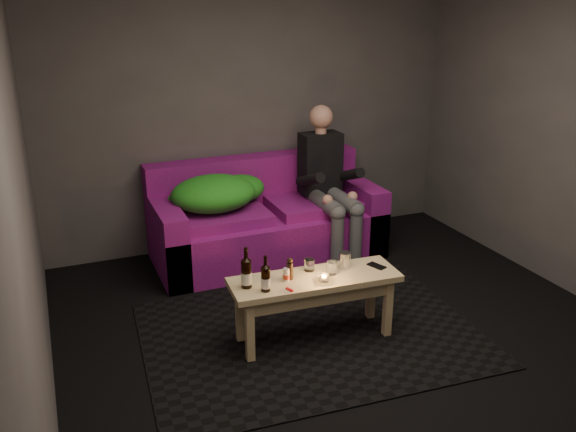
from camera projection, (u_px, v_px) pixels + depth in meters
name	position (u px, v px, depth m)	size (l,w,h in m)	color
floor	(365.00, 351.00, 4.20)	(4.50, 4.50, 0.00)	black
room	(341.00, 102.00, 4.04)	(4.50, 4.50, 4.50)	silver
rug	(311.00, 334.00, 4.40)	(2.37, 1.72, 0.01)	black
sofa	(265.00, 223.00, 5.65)	(2.06, 0.93, 0.89)	#6D0E6B
green_blanket	(217.00, 193.00, 5.36)	(0.91, 0.62, 0.31)	#198A24
person	(328.00, 180.00, 5.57)	(0.37, 0.85, 1.37)	black
coffee_table	(315.00, 288.00, 4.22)	(1.21, 0.45, 0.48)	tan
beer_bottle_a	(246.00, 273.00, 4.01)	(0.07, 0.07, 0.28)	black
beer_bottle_b	(266.00, 278.00, 3.96)	(0.06, 0.06, 0.25)	black
salt_shaker	(286.00, 275.00, 4.12)	(0.04, 0.04, 0.09)	silver
pepper_mill	(290.00, 271.00, 4.14)	(0.04, 0.04, 0.12)	black
tumbler_back	(309.00, 265.00, 4.27)	(0.07, 0.07, 0.08)	white
tealight	(324.00, 278.00, 4.12)	(0.07, 0.07, 0.05)	white
tumbler_front	(332.00, 268.00, 4.22)	(0.07, 0.07, 0.09)	white
steel_cup	(345.00, 260.00, 4.32)	(0.08, 0.08, 0.11)	silver
smartphone	(377.00, 266.00, 4.35)	(0.07, 0.14, 0.01)	black
red_lighter	(290.00, 290.00, 4.00)	(0.02, 0.06, 0.01)	#B70B11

